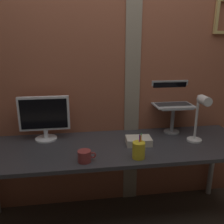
% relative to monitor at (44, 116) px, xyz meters
% --- Properties ---
extents(brick_wall_back, '(3.55, 0.15, 2.68)m').
position_rel_monitor_xyz_m(brick_wall_back, '(0.59, 0.18, 0.39)').
color(brick_wall_back, '#9E563D').
rests_on(brick_wall_back, ground_plane).
extents(desk, '(2.22, 0.66, 0.74)m').
position_rel_monitor_xyz_m(desk, '(0.55, -0.21, -0.27)').
color(desk, '#333338').
rests_on(desk, ground_plane).
extents(monitor, '(0.41, 0.18, 0.37)m').
position_rel_monitor_xyz_m(monitor, '(0.00, 0.00, 0.00)').
color(monitor, white).
rests_on(monitor, desk).
extents(laptop_stand, '(0.28, 0.22, 0.25)m').
position_rel_monitor_xyz_m(laptop_stand, '(1.11, 0.00, -0.04)').
color(laptop_stand, gray).
rests_on(laptop_stand, desk).
extents(laptop, '(0.34, 0.28, 0.21)m').
position_rel_monitor_xyz_m(laptop, '(1.11, 0.07, 0.10)').
color(laptop, '#ADB2B7').
rests_on(laptop, laptop_stand).
extents(desk_lamp, '(0.12, 0.20, 0.40)m').
position_rel_monitor_xyz_m(desk_lamp, '(1.23, -0.26, 0.04)').
color(desk_lamp, white).
rests_on(desk_lamp, desk).
extents(pen_cup, '(0.09, 0.09, 0.18)m').
position_rel_monitor_xyz_m(pen_cup, '(0.69, -0.44, -0.15)').
color(pen_cup, yellow).
rests_on(pen_cup, desk).
extents(coffee_mug, '(0.13, 0.09, 0.08)m').
position_rel_monitor_xyz_m(coffee_mug, '(0.31, -0.44, -0.17)').
color(coffee_mug, maroon).
rests_on(coffee_mug, desk).
extents(paper_clutter_stack, '(0.21, 0.15, 0.06)m').
position_rel_monitor_xyz_m(paper_clutter_stack, '(0.75, -0.21, -0.18)').
color(paper_clutter_stack, silver).
rests_on(paper_clutter_stack, desk).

